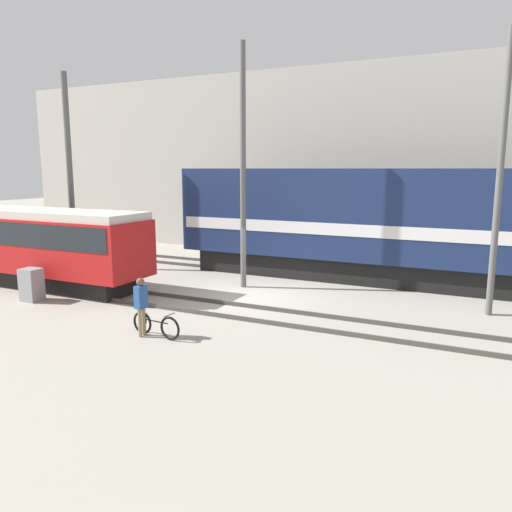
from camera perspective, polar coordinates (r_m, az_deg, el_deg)
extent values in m
plane|color=#9E998C|center=(18.78, -0.75, -4.80)|extent=(120.00, 120.00, 0.00)
cube|color=#47423D|center=(16.51, -4.90, -6.67)|extent=(60.00, 0.07, 0.14)
cube|color=#47423D|center=(17.71, -2.53, -5.49)|extent=(60.00, 0.07, 0.14)
cube|color=#47423D|center=(22.49, 4.01, -2.16)|extent=(60.00, 0.07, 0.14)
cube|color=#47423D|center=(23.81, 5.29, -1.50)|extent=(60.00, 0.07, 0.14)
cube|color=#B7B2A8|center=(30.37, 10.41, 10.40)|extent=(43.63, 6.00, 10.20)
cube|color=black|center=(21.92, 15.31, -1.67)|extent=(17.54, 2.55, 1.00)
cube|color=navy|center=(21.58, 15.60, 4.57)|extent=(19.07, 3.00, 3.79)
cube|color=white|center=(21.64, 15.53, 3.08)|extent=(18.68, 3.04, 0.50)
cube|color=black|center=(22.34, -23.02, -2.29)|extent=(8.40, 2.00, 0.70)
cube|color=red|center=(22.10, -23.27, 1.33)|extent=(9.54, 2.50, 2.15)
cube|color=#1E2328|center=(22.03, -23.37, 2.68)|extent=(9.16, 2.54, 0.90)
cube|color=beige|center=(21.97, -23.49, 4.49)|extent=(9.35, 2.38, 0.30)
torus|color=black|center=(14.40, -9.81, -8.15)|extent=(0.69, 0.13, 0.69)
torus|color=black|center=(15.07, -12.86, -7.43)|extent=(0.69, 0.13, 0.69)
cylinder|color=black|center=(14.69, -11.38, -7.34)|extent=(0.89, 0.11, 0.04)
cylinder|color=black|center=(14.93, -12.46, -6.96)|extent=(0.03, 0.03, 0.31)
cylinder|color=#262626|center=(14.28, -9.85, -6.65)|extent=(0.06, 0.44, 0.02)
cylinder|color=#8C7A5B|center=(14.92, -12.69, -7.29)|extent=(0.11, 0.11, 0.84)
cylinder|color=#8C7A5B|center=(14.81, -13.12, -7.44)|extent=(0.11, 0.11, 0.84)
cube|color=#264C8C|center=(14.66, -13.02, -4.57)|extent=(0.25, 0.38, 0.65)
sphere|color=brown|center=(14.56, -13.09, -2.89)|extent=(0.23, 0.23, 0.23)
cylinder|color=#595959|center=(25.51, -20.51, 8.90)|extent=(0.28, 0.28, 9.18)
cylinder|color=#595959|center=(19.94, -1.50, 9.95)|extent=(0.23, 0.23, 9.56)
cylinder|color=#595959|center=(17.74, 26.09, 8.14)|extent=(0.21, 0.21, 9.06)
cube|color=gray|center=(20.00, -24.27, -3.01)|extent=(0.70, 0.60, 1.20)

